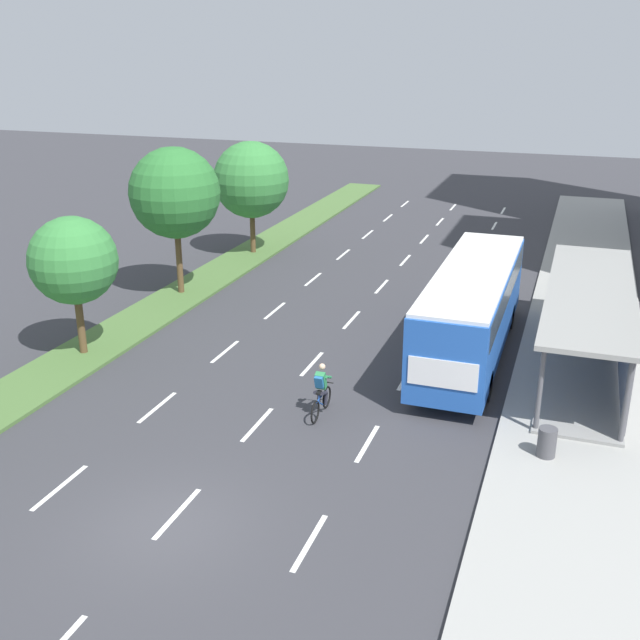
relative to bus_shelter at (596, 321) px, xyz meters
The scene contains 13 objects.
ground_plane 16.30m from the bus_shelter, 126.05° to the right, with size 140.00×140.00×0.00m, color #38383D.
median_strip 19.21m from the bus_shelter, 158.82° to the left, with size 2.60×52.00×0.12m, color #4C7038.
sidewalk_right 7.14m from the bus_shelter, 92.32° to the left, with size 4.50×52.00×0.15m, color #9E9E99.
lane_divider_left 13.94m from the bus_shelter, 160.55° to the left, with size 0.14×46.39×0.01m.
lane_divider_center 10.74m from the bus_shelter, 154.23° to the left, with size 0.14×46.39×0.01m.
lane_divider_right 7.81m from the bus_shelter, 142.65° to the left, with size 0.14×46.39×0.01m.
bus_shelter is the anchor object (origin of this frame).
bus 4.29m from the bus_shelter, behind, with size 2.54×11.29×3.37m.
cyclist 10.23m from the bus_shelter, 140.95° to the right, with size 0.46×1.82×1.71m.
median_tree_second 18.59m from the bus_shelter, 165.00° to the right, with size 3.18×3.18×5.13m.
median_tree_third 18.45m from the bus_shelter, behind, with size 4.05×4.05×6.63m.
median_tree_fourth 20.71m from the bus_shelter, 149.57° to the left, with size 4.07×4.07×6.01m.
trash_bin 7.12m from the bus_shelter, 98.87° to the right, with size 0.52×0.52×0.85m, color #4C4C51.
Camera 1 is at (8.60, -13.24, 10.98)m, focal length 42.22 mm.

